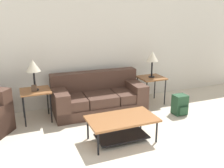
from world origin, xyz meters
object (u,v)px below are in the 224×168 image
Objects in this scene: side_table_left at (36,93)px; table_lamp_left at (33,67)px; coffee_table at (122,124)px; table_lamp_right at (152,57)px; couch at (98,97)px; side_table_right at (151,80)px; backpack at (180,105)px.

side_table_left is 0.53m from table_lamp_left.
side_table_left is at bearing 131.64° from coffee_table.
table_lamp_right reaches higher than coffee_table.
table_lamp_right is (2.60, 0.00, 0.00)m from table_lamp_left.
couch reaches higher than side_table_left.
coffee_table is 1.81× the size of side_table_right.
table_lamp_right is (1.30, -0.03, 0.80)m from couch.
side_table_right is at bearing 0.00° from side_table_left.
backpack reaches higher than coffee_table.
side_table_left reaches higher than backpack.
side_table_left reaches higher than coffee_table.
couch reaches higher than side_table_right.
coffee_table is at bearing -134.84° from table_lamp_right.
side_table_left is at bearing -180.00° from table_lamp_right.
table_lamp_right is at bearing 0.00° from side_table_left.
table_lamp_right is (2.60, 0.00, 0.53)m from side_table_left.
side_table_left is (-1.23, 1.38, 0.26)m from coffee_table.
coffee_table is (-0.07, -1.41, 0.01)m from couch.
table_lamp_left is (-1.23, 1.38, 0.79)m from coffee_table.
backpack is (1.59, 0.56, -0.10)m from coffee_table.
table_lamp_right is (0.00, 0.00, 0.53)m from side_table_right.
table_lamp_right reaches higher than side_table_right.
coffee_table is 1.81× the size of side_table_left.
table_lamp_right is 1.23m from backpack.
table_lamp_right reaches higher than backpack.
table_lamp_right reaches higher than side_table_left.
table_lamp_right is at bearing 45.16° from coffee_table.
couch is at bearing 178.67° from table_lamp_right.
side_table_right is at bearing 105.25° from backpack.
backpack is (1.52, -0.85, -0.09)m from couch.
table_lamp_right is at bearing -1.33° from couch.
table_lamp_left is 1.41× the size of backpack.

